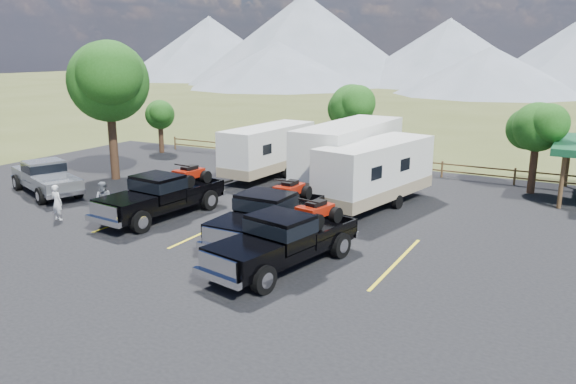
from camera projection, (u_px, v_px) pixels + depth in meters
The scene contains 18 objects.
ground at pixel (189, 271), 19.10m from camera, with size 320.00×320.00×0.00m, color #444C20.
asphalt_lot at pixel (238, 244), 21.65m from camera, with size 44.00×34.00×0.04m, color black.
stall_lines at pixel (252, 236), 22.49m from camera, with size 12.12×5.50×0.01m.
tree_big_nw at pixel (108, 81), 31.25m from camera, with size 5.54×5.18×7.84m.
tree_ne_a at pixel (537, 127), 28.53m from camera, with size 3.11×2.92×4.76m.
tree_north at pixel (351, 107), 35.27m from camera, with size 3.46×3.24×5.25m.
tree_nw_small at pixel (160, 115), 40.35m from camera, with size 2.59×2.43×3.85m.
rail_fence at pixel (409, 165), 33.75m from camera, with size 36.12×0.12×1.00m.
mountain_range at pixel (495, 47), 110.82m from camera, with size 209.00×71.00×20.00m.
rig_left at pixel (163, 194), 24.97m from camera, with size 2.75×6.62×2.15m.
rig_center at pixel (269, 214), 21.96m from camera, with size 2.27×6.39×2.13m.
rig_right at pixel (285, 238), 19.16m from camera, with size 3.23×6.60×2.11m.
trailer_left at pixel (268, 151), 32.72m from camera, with size 2.67×8.60×2.98m.
trailer_center at pixel (349, 156), 29.21m from camera, with size 2.99×10.34×3.59m.
trailer_right at pixel (375, 173), 26.47m from camera, with size 3.73×8.96×3.10m.
pickup_silver at pixel (46, 177), 28.84m from camera, with size 6.14×3.79×1.76m.
person_a at pixel (57, 202), 24.50m from camera, with size 0.58×0.38×1.58m, color silver.
person_b at pixel (104, 201), 24.55m from camera, with size 0.83×0.64×1.70m, color slate.
Camera 1 is at (11.54, -14.04, 7.28)m, focal length 35.00 mm.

